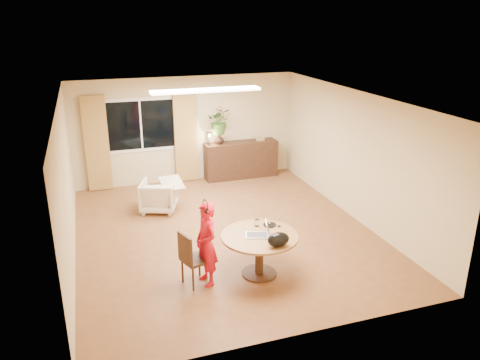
# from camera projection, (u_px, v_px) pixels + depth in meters

# --- Properties ---
(floor) EXTENTS (6.50, 6.50, 0.00)m
(floor) POSITION_uv_depth(u_px,v_px,m) (225.00, 232.00, 9.06)
(floor) COLOR brown
(floor) RESTS_ON ground
(ceiling) EXTENTS (6.50, 6.50, 0.00)m
(ceiling) POSITION_uv_depth(u_px,v_px,m) (223.00, 98.00, 8.19)
(ceiling) COLOR white
(ceiling) RESTS_ON wall_back
(wall_back) EXTENTS (5.50, 0.00, 5.50)m
(wall_back) POSITION_uv_depth(u_px,v_px,m) (186.00, 130.00, 11.53)
(wall_back) COLOR tan
(wall_back) RESTS_ON floor
(wall_left) EXTENTS (0.00, 6.50, 6.50)m
(wall_left) POSITION_uv_depth(u_px,v_px,m) (66.00, 185.00, 7.81)
(wall_left) COLOR tan
(wall_left) RESTS_ON floor
(wall_right) EXTENTS (0.00, 6.50, 6.50)m
(wall_right) POSITION_uv_depth(u_px,v_px,m) (354.00, 155.00, 9.44)
(wall_right) COLOR tan
(wall_right) RESTS_ON floor
(window) EXTENTS (1.70, 0.03, 1.30)m
(window) POSITION_uv_depth(u_px,v_px,m) (141.00, 125.00, 11.12)
(window) COLOR white
(window) RESTS_ON wall_back
(curtain_left) EXTENTS (0.55, 0.08, 2.25)m
(curtain_left) POSITION_uv_depth(u_px,v_px,m) (97.00, 144.00, 10.86)
(curtain_left) COLOR olive
(curtain_left) RESTS_ON wall_back
(curtain_right) EXTENTS (0.55, 0.08, 2.25)m
(curtain_right) POSITION_uv_depth(u_px,v_px,m) (186.00, 137.00, 11.48)
(curtain_right) COLOR olive
(curtain_right) RESTS_ON wall_back
(ceiling_panel) EXTENTS (2.20, 0.35, 0.05)m
(ceiling_panel) POSITION_uv_depth(u_px,v_px,m) (206.00, 90.00, 9.27)
(ceiling_panel) COLOR white
(ceiling_panel) RESTS_ON ceiling
(dining_table) EXTENTS (1.23, 1.23, 0.70)m
(dining_table) POSITION_uv_depth(u_px,v_px,m) (259.00, 244.00, 7.43)
(dining_table) COLOR brown
(dining_table) RESTS_ON floor
(dining_chair) EXTENTS (0.53, 0.51, 0.89)m
(dining_chair) POSITION_uv_depth(u_px,v_px,m) (196.00, 258.00, 7.21)
(dining_chair) COLOR black
(dining_chair) RESTS_ON floor
(child) EXTENTS (0.54, 0.41, 1.34)m
(child) POSITION_uv_depth(u_px,v_px,m) (206.00, 244.00, 7.15)
(child) COLOR red
(child) RESTS_ON floor
(laptop) EXTENTS (0.44, 0.36, 0.25)m
(laptop) POSITION_uv_depth(u_px,v_px,m) (257.00, 228.00, 7.32)
(laptop) COLOR #B7B7BC
(laptop) RESTS_ON dining_table
(tumbler) EXTENTS (0.10, 0.10, 0.11)m
(tumbler) POSITION_uv_depth(u_px,v_px,m) (257.00, 223.00, 7.68)
(tumbler) COLOR white
(tumbler) RESTS_ON dining_table
(wine_glass) EXTENTS (0.08, 0.08, 0.18)m
(wine_glass) POSITION_uv_depth(u_px,v_px,m) (279.00, 221.00, 7.65)
(wine_glass) COLOR white
(wine_glass) RESTS_ON dining_table
(pot_lid) EXTENTS (0.22, 0.22, 0.04)m
(pot_lid) POSITION_uv_depth(u_px,v_px,m) (270.00, 224.00, 7.71)
(pot_lid) COLOR white
(pot_lid) RESTS_ON dining_table
(handbag) EXTENTS (0.39, 0.29, 0.23)m
(handbag) POSITION_uv_depth(u_px,v_px,m) (278.00, 240.00, 6.98)
(handbag) COLOR black
(handbag) RESTS_ON dining_table
(armchair) EXTENTS (0.93, 0.94, 0.67)m
(armchair) POSITION_uv_depth(u_px,v_px,m) (159.00, 196.00, 9.97)
(armchair) COLOR beige
(armchair) RESTS_ON floor
(throw) EXTENTS (0.50, 0.59, 0.03)m
(throw) POSITION_uv_depth(u_px,v_px,m) (172.00, 180.00, 9.90)
(throw) COLOR beige
(throw) RESTS_ON armchair
(sideboard) EXTENTS (1.87, 0.46, 0.93)m
(sideboard) POSITION_uv_depth(u_px,v_px,m) (241.00, 160.00, 11.99)
(sideboard) COLOR black
(sideboard) RESTS_ON floor
(vase) EXTENTS (0.29, 0.29, 0.25)m
(vase) POSITION_uv_depth(u_px,v_px,m) (219.00, 139.00, 11.63)
(vase) COLOR black
(vase) RESTS_ON sideboard
(bouquet) EXTENTS (0.71, 0.65, 0.66)m
(bouquet) POSITION_uv_depth(u_px,v_px,m) (220.00, 121.00, 11.48)
(bouquet) COLOR #235E23
(bouquet) RESTS_ON vase
(book_stack) EXTENTS (0.20, 0.16, 0.08)m
(book_stack) POSITION_uv_depth(u_px,v_px,m) (260.00, 139.00, 11.98)
(book_stack) COLOR #926F4A
(book_stack) RESTS_ON sideboard
(desk_lamp) EXTENTS (0.17, 0.17, 0.35)m
(desk_lamp) POSITION_uv_depth(u_px,v_px,m) (209.00, 138.00, 11.49)
(desk_lamp) COLOR black
(desk_lamp) RESTS_ON sideboard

